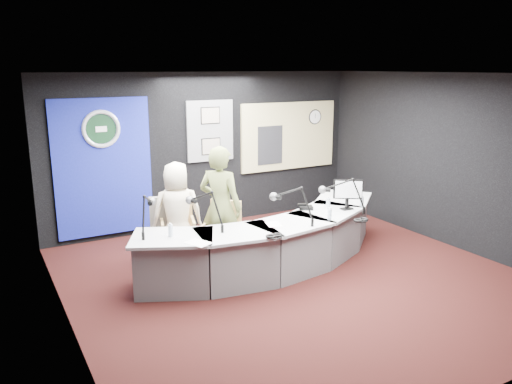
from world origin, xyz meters
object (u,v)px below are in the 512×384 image
broadcast_desk (273,242)px  person_man (177,213)px  armchair_right (221,237)px  person_woman (220,207)px  armchair_left (178,229)px

broadcast_desk → person_man: size_ratio=2.93×
armchair_right → person_woman: bearing=0.0°
armchair_left → person_woman: size_ratio=0.57×
broadcast_desk → person_woman: 0.93m
person_woman → armchair_right: bearing=-0.0°
broadcast_desk → person_man: (-1.15, 0.88, 0.39)m
broadcast_desk → person_woman: bearing=150.0°
broadcast_desk → person_woman: (-0.67, 0.38, 0.53)m
armchair_right → person_man: person_man is taller
broadcast_desk → armchair_left: armchair_left is taller
broadcast_desk → armchair_right: 0.77m
broadcast_desk → armchair_right: armchair_right is taller
broadcast_desk → person_man: person_man is taller
broadcast_desk → armchair_right: size_ratio=5.00×
armchair_left → person_man: 0.25m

